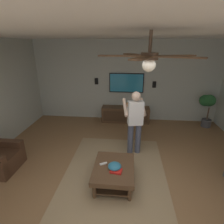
{
  "coord_description": "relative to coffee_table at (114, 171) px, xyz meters",
  "views": [
    {
      "loc": [
        -2.71,
        -0.14,
        2.66
      ],
      "look_at": [
        1.17,
        0.24,
        1.19
      ],
      "focal_mm": 28.84,
      "sensor_mm": 36.0,
      "label": 1
    }
  ],
  "objects": [
    {
      "name": "tv",
      "position": [
        3.41,
        -0.14,
        1.09
      ],
      "size": [
        0.05,
        1.22,
        0.68
      ],
      "rotation": [
        0.0,
        0.0,
        3.14
      ],
      "color": "black"
    },
    {
      "name": "coffee_table",
      "position": [
        0.0,
        0.0,
        0.0
      ],
      "size": [
        1.0,
        0.8,
        0.4
      ],
      "color": "#513823",
      "rests_on": "ground"
    },
    {
      "name": "wall_speaker_left",
      "position": [
        3.43,
        -1.12,
        1.05
      ],
      "size": [
        0.06,
        0.12,
        0.22
      ],
      "primitive_type": "cube",
      "color": "black"
    },
    {
      "name": "ceiling_slab",
      "position": [
        -0.23,
        -0.11,
        2.59
      ],
      "size": [
        7.57,
        6.73,
        0.1
      ],
      "primitive_type": "cube",
      "color": "white"
    },
    {
      "name": "wall_speaker_right",
      "position": [
        3.43,
        0.94,
        1.12
      ],
      "size": [
        0.06,
        0.12,
        0.22
      ],
      "primitive_type": "cube",
      "color": "black"
    },
    {
      "name": "wall_back_tv",
      "position": [
        3.51,
        -0.11,
        1.12
      ],
      "size": [
        0.1,
        6.73,
        2.83
      ],
      "primitive_type": "cube",
      "color": "#B2B7AD",
      "rests_on": "ground"
    },
    {
      "name": "ceiling_fan",
      "position": [
        -0.74,
        -0.47,
        2.21
      ],
      "size": [
        1.15,
        1.18,
        0.46
      ],
      "color": "#4C3828"
    },
    {
      "name": "area_rug",
      "position": [
        0.2,
        -0.0,
        -0.29
      ],
      "size": [
        3.14,
        2.18,
        0.01
      ],
      "primitive_type": "cube",
      "color": "#9E8460",
      "rests_on": "ground"
    },
    {
      "name": "book",
      "position": [
        -0.15,
        -0.06,
        0.12
      ],
      "size": [
        0.19,
        0.24,
        0.04
      ],
      "primitive_type": "cube",
      "rotation": [
        0.0,
        0.0,
        1.42
      ],
      "color": "red",
      "rests_on": "coffee_table"
    },
    {
      "name": "remote_white",
      "position": [
        0.06,
        0.22,
        0.12
      ],
      "size": [
        0.11,
        0.15,
        0.02
      ],
      "primitive_type": "cube",
      "rotation": [
        0.0,
        0.0,
        5.23
      ],
      "color": "white",
      "rests_on": "coffee_table"
    },
    {
      "name": "ground_plane",
      "position": [
        -0.23,
        -0.11,
        -0.3
      ],
      "size": [
        8.84,
        8.84,
        0.0
      ],
      "primitive_type": "plane",
      "color": "olive"
    },
    {
      "name": "person_standing",
      "position": [
        1.17,
        -0.42,
        0.64
      ],
      "size": [
        0.61,
        0.61,
        1.64
      ],
      "rotation": [
        0.0,
        0.0,
        0.2
      ],
      "color": "#4C5166",
      "rests_on": "ground"
    },
    {
      "name": "media_console",
      "position": [
        3.17,
        -0.14,
        -0.02
      ],
      "size": [
        0.45,
        1.7,
        0.55
      ],
      "rotation": [
        0.0,
        0.0,
        3.14
      ],
      "color": "#513823",
      "rests_on": "ground"
    },
    {
      "name": "bowl",
      "position": [
        -0.06,
        -0.02,
        0.16
      ],
      "size": [
        0.26,
        0.26,
        0.12
      ],
      "primitive_type": "ellipsoid",
      "color": "teal",
      "rests_on": "coffee_table"
    },
    {
      "name": "vase_round",
      "position": [
        3.17,
        -0.26,
        0.36
      ],
      "size": [
        0.22,
        0.22,
        0.22
      ],
      "primitive_type": "sphere",
      "color": "orange",
      "rests_on": "media_console"
    },
    {
      "name": "potted_plant_tall",
      "position": [
        3.04,
        -2.86,
        0.5
      ],
      "size": [
        0.5,
        0.48,
        1.13
      ],
      "color": "#4C4C51",
      "rests_on": "ground"
    }
  ]
}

